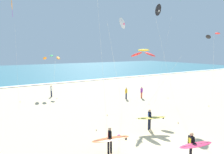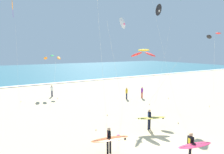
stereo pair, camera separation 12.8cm
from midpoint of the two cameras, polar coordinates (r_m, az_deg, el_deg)
ocean_water at (r=68.07m, az=-22.85°, el=1.89°), size 160.00×60.00×0.08m
shoreline_foam at (r=39.01m, az=-17.10°, el=-1.76°), size 160.00×1.28×0.01m
surfer_lead at (r=12.24m, az=23.77°, el=-18.53°), size 2.23×1.14×1.71m
surfer_trailing at (r=15.59m, az=11.81°, el=-12.20°), size 2.44×1.48×1.71m
surfer_third at (r=11.97m, az=-0.51°, el=-18.42°), size 2.31×1.39×1.71m
kite_arc_emerald_far at (r=28.79m, az=-17.75°, el=5.77°), size 2.45×3.90×5.84m
kite_diamond_amber_high at (r=22.42m, az=-27.98°, el=17.50°), size 0.48×4.30×11.56m
kite_arc_golden_distant at (r=18.88m, az=9.86°, el=7.28°), size 2.93×4.87×6.59m
kite_arc_scarlet_close at (r=26.97m, az=29.91°, el=10.99°), size 4.04×2.87×8.68m
kite_delta_charcoal_outer at (r=22.95m, az=14.16°, el=19.25°), size 4.21×1.58×11.67m
kite_delta_ivory_extra at (r=20.88m, az=3.59°, el=16.17°), size 3.56×2.12×10.06m
bystander_purple_top at (r=25.76m, az=9.34°, el=-4.68°), size 0.48×0.28×1.59m
bystander_white_top at (r=27.76m, az=-17.86°, el=-4.05°), size 0.38×0.38×1.59m
bystander_yellow_top at (r=25.06m, az=4.65°, el=-4.96°), size 0.44×0.32×1.59m
beach_ball at (r=14.40m, az=2.21°, el=-17.69°), size 0.28×0.28×0.28m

